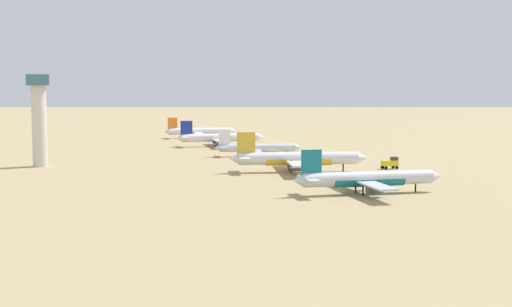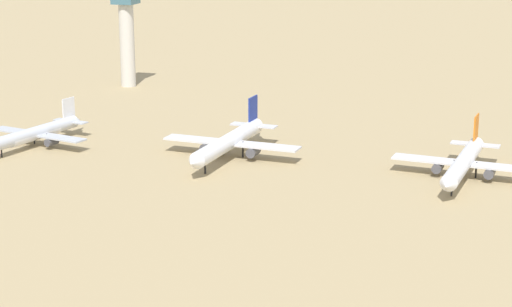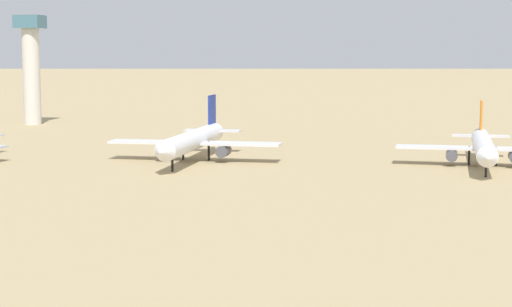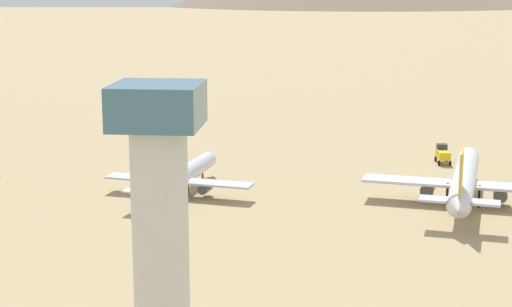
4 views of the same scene
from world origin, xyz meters
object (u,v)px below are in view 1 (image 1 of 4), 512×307
object	(u,v)px
parked_jet_3	(219,138)
service_truck	(390,163)
parked_jet_1	(297,159)
control_tower	(39,115)
parked_jet_2	(257,148)
parked_jet_0	(367,179)
parked_jet_4	(199,131)

from	to	relation	value
parked_jet_3	service_truck	bearing A→B (deg)	-70.65
parked_jet_1	control_tower	size ratio (longest dim) A/B	1.41
parked_jet_2	service_truck	size ratio (longest dim) A/B	6.32
parked_jet_0	parked_jet_4	size ratio (longest dim) A/B	1.01
parked_jet_1	parked_jet_4	world-z (taller)	parked_jet_1
control_tower	parked_jet_1	bearing A→B (deg)	-25.74
parked_jet_4	service_truck	xyz separation A→B (m)	(34.02, -151.53, -1.63)
parked_jet_2	parked_jet_4	distance (m)	101.18
parked_jet_1	parked_jet_2	size ratio (longest dim) A/B	1.28
parked_jet_0	parked_jet_3	world-z (taller)	parked_jet_3
parked_jet_2	control_tower	size ratio (longest dim) A/B	1.11
parked_jet_0	parked_jet_3	distance (m)	144.39
parked_jet_2	parked_jet_3	distance (m)	48.55
parked_jet_4	control_tower	world-z (taller)	control_tower
parked_jet_2	service_truck	bearing A→B (deg)	-58.82
parked_jet_1	parked_jet_2	distance (m)	50.13
parked_jet_2	parked_jet_4	size ratio (longest dim) A/B	0.88
parked_jet_1	parked_jet_3	distance (m)	98.53
parked_jet_1	service_truck	world-z (taller)	parked_jet_1
parked_jet_3	control_tower	xyz separation A→B (m)	(-74.18, -61.19, 13.01)
service_truck	parked_jet_2	bearing A→B (deg)	121.18
parked_jet_2	service_truck	distance (m)	58.93
parked_jet_3	control_tower	size ratio (longest dim) A/B	1.33
parked_jet_1	parked_jet_3	bearing A→B (deg)	91.85
parked_jet_1	parked_jet_0	bearing A→B (deg)	-87.27
service_truck	control_tower	world-z (taller)	control_tower
parked_jet_4	service_truck	world-z (taller)	parked_jet_4
parked_jet_1	parked_jet_4	size ratio (longest dim) A/B	1.12
parked_jet_2	parked_jet_3	xyz separation A→B (m)	(-4.17, 48.36, 0.69)
parked_jet_0	control_tower	distance (m)	115.79
parked_jet_0	parked_jet_2	world-z (taller)	parked_jet_0
parked_jet_2	service_truck	world-z (taller)	parked_jet_2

